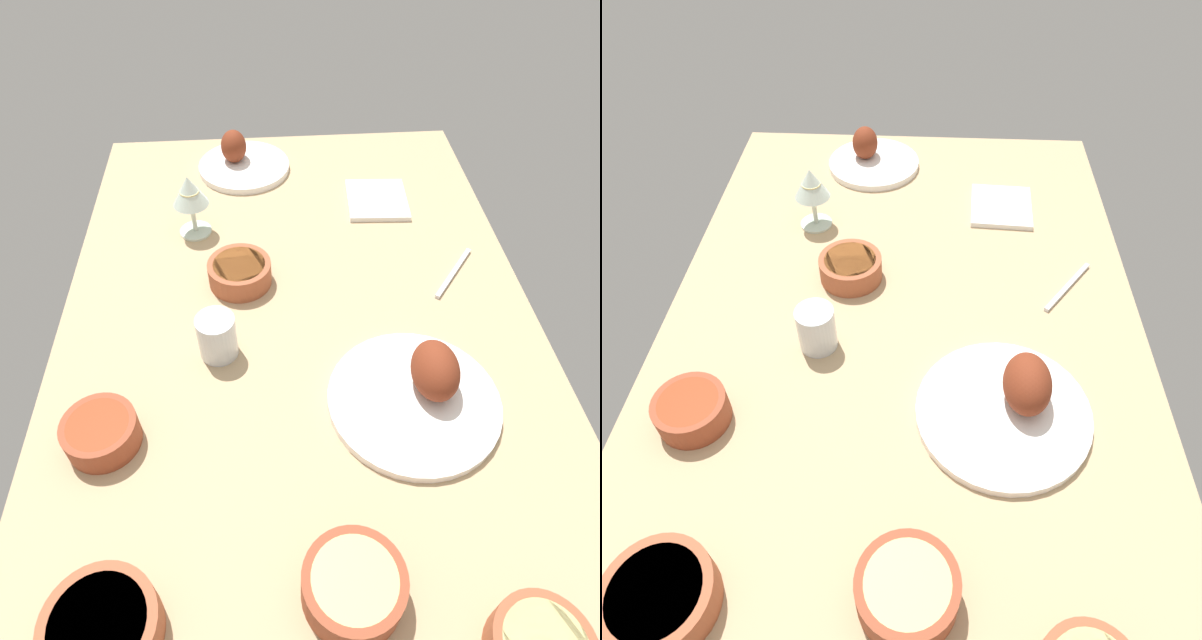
{
  "view_description": "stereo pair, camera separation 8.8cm",
  "coord_description": "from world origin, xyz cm",
  "views": [
    {
      "loc": [
        68.15,
        -5.17,
        80.25
      ],
      "look_at": [
        0.0,
        0.0,
        6.0
      ],
      "focal_mm": 30.85,
      "sensor_mm": 36.0,
      "label": 1
    },
    {
      "loc": [
        68.25,
        3.58,
        80.25
      ],
      "look_at": [
        0.0,
        0.0,
        6.0
      ],
      "focal_mm": 30.85,
      "sensor_mm": 36.0,
      "label": 2
    }
  ],
  "objects": [
    {
      "name": "bowl_onions",
      "position": [
        49.04,
        -27.51,
        6.89
      ],
      "size": [
        14.17,
        14.17,
        5.29
      ],
      "color": "#A35133",
      "rests_on": "dining_table"
    },
    {
      "name": "bowl_soup",
      "position": [
        -13.26,
        -10.99,
        6.65
      ],
      "size": [
        12.53,
        12.53,
        4.83
      ],
      "color": "#A35133",
      "rests_on": "dining_table"
    },
    {
      "name": "water_tumbler",
      "position": [
        4.88,
        -14.79,
        8.28
      ],
      "size": [
        6.82,
        6.82,
        8.56
      ],
      "primitive_type": "cylinder",
      "color": "silver",
      "rests_on": "dining_table"
    },
    {
      "name": "plate_near_viewer",
      "position": [
        -55.21,
        -10.68,
        6.21
      ],
      "size": [
        22.58,
        22.58,
        9.19
      ],
      "color": "white",
      "rests_on": "dining_table"
    },
    {
      "name": "dining_table",
      "position": [
        0.0,
        0.0,
        2.0
      ],
      "size": [
        140.0,
        90.0,
        4.0
      ],
      "primitive_type": "cube",
      "color": "tan",
      "rests_on": "ground"
    },
    {
      "name": "fork_loose",
      "position": [
        -12.2,
        32.36,
        4.4
      ],
      "size": [
        14.01,
        10.88,
        0.8
      ],
      "primitive_type": "cube",
      "rotation": [
        0.0,
        0.0,
        2.5
      ],
      "color": "silver",
      "rests_on": "dining_table"
    },
    {
      "name": "plate_center_main",
      "position": [
        17.5,
        18.52,
        6.51
      ],
      "size": [
        28.32,
        28.32,
        9.9
      ],
      "color": "white",
      "rests_on": "dining_table"
    },
    {
      "name": "wine_glass",
      "position": [
        -30.13,
        -20.83,
        13.93
      ],
      "size": [
        7.6,
        7.6,
        14.0
      ],
      "color": "silver",
      "rests_on": "dining_table"
    },
    {
      "name": "bowl_sauce",
      "position": [
        21.66,
        -32.24,
        6.76
      ],
      "size": [
        11.53,
        11.53,
        5.04
      ],
      "color": "brown",
      "rests_on": "dining_table"
    },
    {
      "name": "folded_napkin",
      "position": [
        -38.15,
        20.98,
        4.6
      ],
      "size": [
        16.05,
        14.52,
        1.2
      ],
      "primitive_type": "cube",
      "rotation": [
        0.0,
        0.0,
        -0.05
      ],
      "color": "white",
      "rests_on": "dining_table"
    },
    {
      "name": "bowl_pasta",
      "position": [
        46.8,
        3.13,
        7.43
      ],
      "size": [
        13.16,
        13.16,
        6.35
      ],
      "color": "brown",
      "rests_on": "dining_table"
    }
  ]
}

